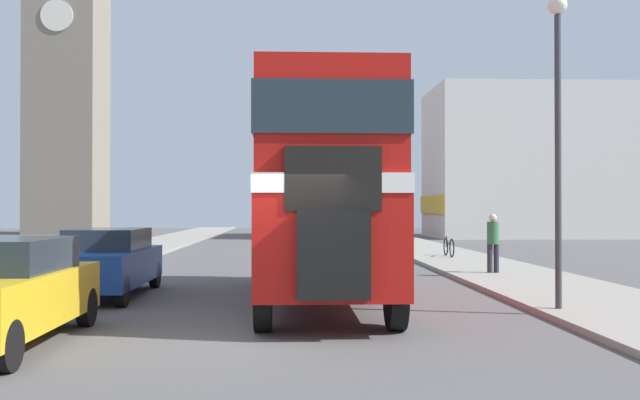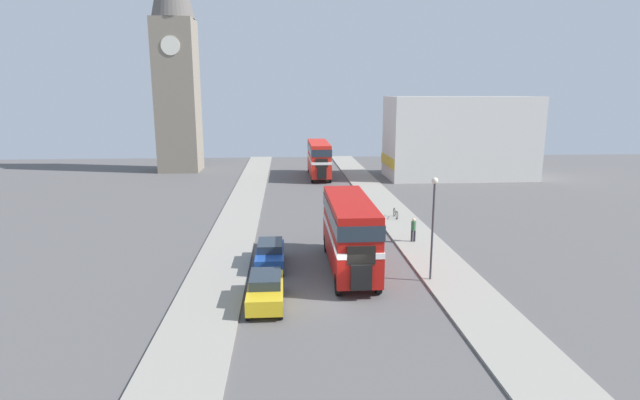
# 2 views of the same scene
# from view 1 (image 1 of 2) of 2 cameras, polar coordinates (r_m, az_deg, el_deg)

# --- Properties ---
(ground_plane) EXTENTS (120.00, 120.00, 0.00)m
(ground_plane) POSITION_cam_1_polar(r_m,az_deg,el_deg) (11.09, -4.60, -11.00)
(ground_plane) COLOR #565454
(double_decker_bus) EXTENTS (2.46, 9.51, 4.35)m
(double_decker_bus) POSITION_cam_1_polar(r_m,az_deg,el_deg) (15.26, 0.00, 1.61)
(double_decker_bus) COLOR #B2140F
(double_decker_bus) RESTS_ON ground_plane
(bus_distant) EXTENTS (2.44, 10.64, 4.48)m
(bus_distant) POSITION_cam_1_polar(r_m,az_deg,el_deg) (49.89, -1.11, 0.12)
(bus_distant) COLOR red
(bus_distant) RESTS_ON ground_plane
(car_parked_near) EXTENTS (1.75, 4.28, 1.55)m
(car_parked_near) POSITION_cam_1_polar(r_m,az_deg,el_deg) (11.39, -24.23, -6.63)
(car_parked_near) COLOR gold
(car_parked_near) RESTS_ON ground_plane
(car_parked_mid) EXTENTS (1.70, 4.41, 1.52)m
(car_parked_mid) POSITION_cam_1_polar(r_m,az_deg,el_deg) (16.86, -16.65, -4.74)
(car_parked_mid) COLOR #1E479E
(car_parked_mid) RESTS_ON ground_plane
(pedestrian_walking) EXTENTS (0.34, 0.34, 1.71)m
(pedestrian_walking) POSITION_cam_1_polar(r_m,az_deg,el_deg) (21.32, 13.67, -3.08)
(pedestrian_walking) COLOR #282833
(pedestrian_walking) RESTS_ON sidewalk_right
(bicycle_on_pavement) EXTENTS (0.05, 1.76, 0.78)m
(bicycle_on_pavement) POSITION_cam_1_polar(r_m,az_deg,el_deg) (28.19, 10.26, -3.72)
(bicycle_on_pavement) COLOR black
(bicycle_on_pavement) RESTS_ON sidewalk_right
(street_lamp) EXTENTS (0.36, 0.36, 5.86)m
(street_lamp) POSITION_cam_1_polar(r_m,az_deg,el_deg) (14.16, 18.49, 7.35)
(street_lamp) COLOR #38383D
(street_lamp) RESTS_ON sidewalk_right
(church_tower) EXTENTS (5.62, 5.62, 32.46)m
(church_tower) POSITION_cam_1_polar(r_m,az_deg,el_deg) (61.26, -19.52, 13.18)
(church_tower) COLOR gray
(church_tower) RESTS_ON ground_plane
(shop_building_block) EXTENTS (18.18, 8.00, 10.17)m
(shop_building_block) POSITION_cam_1_polar(r_m,az_deg,el_deg) (51.89, 18.80, 2.79)
(shop_building_block) COLOR silver
(shop_building_block) RESTS_ON ground_plane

